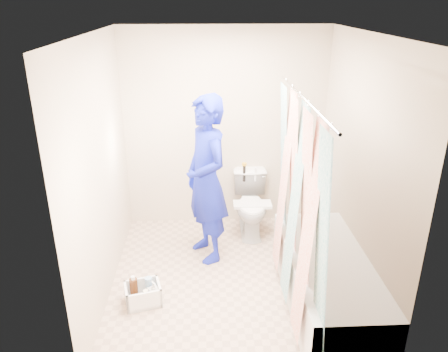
{
  "coord_description": "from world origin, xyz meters",
  "views": [
    {
      "loc": [
        -0.26,
        -3.72,
        2.68
      ],
      "look_at": [
        -0.06,
        0.39,
        0.98
      ],
      "focal_mm": 35.0,
      "sensor_mm": 36.0,
      "label": 1
    }
  ],
  "objects_px": {
    "bathtub": "(327,279)",
    "toilet": "(251,205)",
    "plumber": "(206,180)",
    "cleaning_caddy": "(144,294)"
  },
  "relations": [
    {
      "from": "toilet",
      "to": "cleaning_caddy",
      "type": "relative_size",
      "value": 1.91
    },
    {
      "from": "bathtub",
      "to": "toilet",
      "type": "bearing_deg",
      "value": 111.6
    },
    {
      "from": "toilet",
      "to": "plumber",
      "type": "distance_m",
      "value": 0.9
    },
    {
      "from": "toilet",
      "to": "plumber",
      "type": "xyz_separation_m",
      "value": [
        -0.54,
        -0.49,
        0.54
      ]
    },
    {
      "from": "toilet",
      "to": "plumber",
      "type": "bearing_deg",
      "value": -136.67
    },
    {
      "from": "bathtub",
      "to": "toilet",
      "type": "height_order",
      "value": "toilet"
    },
    {
      "from": "bathtub",
      "to": "toilet",
      "type": "distance_m",
      "value": 1.5
    },
    {
      "from": "cleaning_caddy",
      "to": "plumber",
      "type": "bearing_deg",
      "value": 38.51
    },
    {
      "from": "bathtub",
      "to": "plumber",
      "type": "distance_m",
      "value": 1.55
    },
    {
      "from": "bathtub",
      "to": "plumber",
      "type": "bearing_deg",
      "value": 140.32
    }
  ]
}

